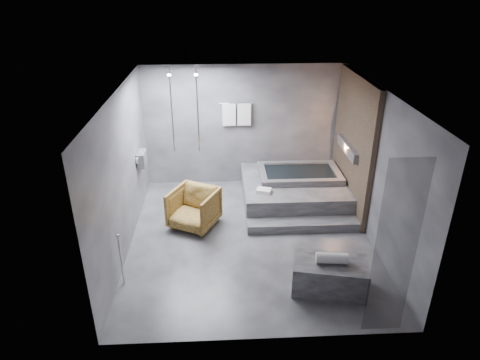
{
  "coord_description": "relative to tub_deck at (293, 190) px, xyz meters",
  "views": [
    {
      "loc": [
        -0.56,
        -6.84,
        4.53
      ],
      "look_at": [
        -0.18,
        0.3,
        1.09
      ],
      "focal_mm": 32.0,
      "sensor_mm": 36.0,
      "label": 1
    }
  ],
  "objects": [
    {
      "name": "tub_step",
      "position": [
        0.0,
        -1.18,
        -0.16
      ],
      "size": [
        2.2,
        0.36,
        0.18
      ],
      "primitive_type": "cube",
      "color": "#353538",
      "rests_on": "ground"
    },
    {
      "name": "room",
      "position": [
        -0.65,
        -1.21,
        1.48
      ],
      "size": [
        5.0,
        5.04,
        2.82
      ],
      "color": "#303032",
      "rests_on": "ground"
    },
    {
      "name": "deck_towel",
      "position": [
        -0.71,
        -0.54,
        0.29
      ],
      "size": [
        0.34,
        0.29,
        0.08
      ],
      "primitive_type": "cube",
      "rotation": [
        0.0,
        0.0,
        -0.31
      ],
      "color": "white",
      "rests_on": "tub_deck"
    },
    {
      "name": "tub_deck",
      "position": [
        0.0,
        0.0,
        0.0
      ],
      "size": [
        2.2,
        2.0,
        0.5
      ],
      "primitive_type": "cube",
      "color": "#353538",
      "rests_on": "ground"
    },
    {
      "name": "concrete_bench",
      "position": [
        0.08,
        -2.97,
        0.01
      ],
      "size": [
        1.25,
        0.85,
        0.51
      ],
      "primitive_type": "cube",
      "rotation": [
        0.0,
        0.0,
        -0.21
      ],
      "color": "#2F2F31",
      "rests_on": "ground"
    },
    {
      "name": "driftwood_chair",
      "position": [
        -2.13,
        -0.94,
        0.14
      ],
      "size": [
        1.13,
        1.14,
        0.78
      ],
      "primitive_type": "imported",
      "rotation": [
        0.0,
        0.0,
        -0.46
      ],
      "color": "#4E3613",
      "rests_on": "ground"
    },
    {
      "name": "rolled_towel",
      "position": [
        0.09,
        -2.98,
        0.35
      ],
      "size": [
        0.5,
        0.23,
        0.17
      ],
      "primitive_type": "cylinder",
      "rotation": [
        0.0,
        1.57,
        -0.12
      ],
      "color": "silver",
      "rests_on": "concrete_bench"
    }
  ]
}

